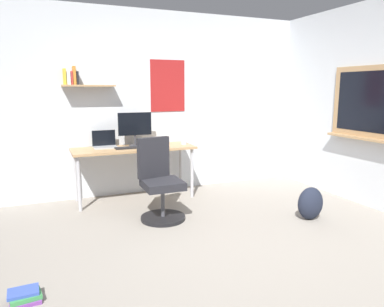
{
  "coord_description": "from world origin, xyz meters",
  "views": [
    {
      "loc": [
        -1.44,
        -2.66,
        1.52
      ],
      "look_at": [
        -0.02,
        0.73,
        0.85
      ],
      "focal_mm": 33.66,
      "sensor_mm": 36.0,
      "label": 1
    }
  ],
  "objects_px": {
    "office_chair": "(160,185)",
    "coffee_mug": "(184,141)",
    "monitor_primary": "(135,127)",
    "backpack": "(310,203)",
    "book_stack_on_floor": "(25,297)",
    "keyboard": "(129,148)",
    "laptop": "(105,143)",
    "computer_mouse": "(150,146)",
    "desk": "(134,153)"
  },
  "relations": [
    {
      "from": "desk",
      "to": "coffee_mug",
      "type": "xyz_separation_m",
      "value": [
        0.72,
        -0.02,
        0.12
      ]
    },
    {
      "from": "desk",
      "to": "laptop",
      "type": "height_order",
      "value": "laptop"
    },
    {
      "from": "backpack",
      "to": "monitor_primary",
      "type": "bearing_deg",
      "value": 135.14
    },
    {
      "from": "laptop",
      "to": "monitor_primary",
      "type": "xyz_separation_m",
      "value": [
        0.41,
        -0.05,
        0.22
      ]
    },
    {
      "from": "coffee_mug",
      "to": "backpack",
      "type": "bearing_deg",
      "value": -57.47
    },
    {
      "from": "monitor_primary",
      "to": "keyboard",
      "type": "relative_size",
      "value": 1.25
    },
    {
      "from": "computer_mouse",
      "to": "backpack",
      "type": "relative_size",
      "value": 0.27
    },
    {
      "from": "desk",
      "to": "monitor_primary",
      "type": "height_order",
      "value": "monitor_primary"
    },
    {
      "from": "book_stack_on_floor",
      "to": "backpack",
      "type": "bearing_deg",
      "value": 10.15
    },
    {
      "from": "office_chair",
      "to": "monitor_primary",
      "type": "bearing_deg",
      "value": 93.07
    },
    {
      "from": "laptop",
      "to": "book_stack_on_floor",
      "type": "height_order",
      "value": "laptop"
    },
    {
      "from": "computer_mouse",
      "to": "monitor_primary",
      "type": "bearing_deg",
      "value": 134.21
    },
    {
      "from": "coffee_mug",
      "to": "backpack",
      "type": "distance_m",
      "value": 1.92
    },
    {
      "from": "coffee_mug",
      "to": "desk",
      "type": "bearing_deg",
      "value": 178.33
    },
    {
      "from": "office_chair",
      "to": "computer_mouse",
      "type": "relative_size",
      "value": 9.13
    },
    {
      "from": "coffee_mug",
      "to": "book_stack_on_floor",
      "type": "distance_m",
      "value": 3.01
    },
    {
      "from": "desk",
      "to": "keyboard",
      "type": "distance_m",
      "value": 0.14
    },
    {
      "from": "office_chair",
      "to": "coffee_mug",
      "type": "distance_m",
      "value": 1.1
    },
    {
      "from": "book_stack_on_floor",
      "to": "computer_mouse",
      "type": "bearing_deg",
      "value": 53.07
    },
    {
      "from": "computer_mouse",
      "to": "keyboard",
      "type": "bearing_deg",
      "value": 180.0
    },
    {
      "from": "office_chair",
      "to": "keyboard",
      "type": "relative_size",
      "value": 2.57
    },
    {
      "from": "backpack",
      "to": "book_stack_on_floor",
      "type": "height_order",
      "value": "backpack"
    },
    {
      "from": "office_chair",
      "to": "backpack",
      "type": "distance_m",
      "value": 1.77
    },
    {
      "from": "desk",
      "to": "backpack",
      "type": "distance_m",
      "value": 2.35
    },
    {
      "from": "monitor_primary",
      "to": "backpack",
      "type": "distance_m",
      "value": 2.48
    },
    {
      "from": "desk",
      "to": "computer_mouse",
      "type": "height_order",
      "value": "computer_mouse"
    },
    {
      "from": "coffee_mug",
      "to": "keyboard",
      "type": "bearing_deg",
      "value": -176.42
    },
    {
      "from": "monitor_primary",
      "to": "book_stack_on_floor",
      "type": "relative_size",
      "value": 1.97
    },
    {
      "from": "monitor_primary",
      "to": "keyboard",
      "type": "distance_m",
      "value": 0.33
    },
    {
      "from": "laptop",
      "to": "coffee_mug",
      "type": "relative_size",
      "value": 3.37
    },
    {
      "from": "coffee_mug",
      "to": "monitor_primary",
      "type": "bearing_deg",
      "value": 170.64
    },
    {
      "from": "office_chair",
      "to": "coffee_mug",
      "type": "height_order",
      "value": "office_chair"
    },
    {
      "from": "keyboard",
      "to": "book_stack_on_floor",
      "type": "bearing_deg",
      "value": -121.54
    },
    {
      "from": "office_chair",
      "to": "laptop",
      "type": "bearing_deg",
      "value": 115.04
    },
    {
      "from": "computer_mouse",
      "to": "backpack",
      "type": "xyz_separation_m",
      "value": [
        1.5,
        -1.49,
        -0.55
      ]
    },
    {
      "from": "laptop",
      "to": "monitor_primary",
      "type": "height_order",
      "value": "monitor_primary"
    },
    {
      "from": "desk",
      "to": "office_chair",
      "type": "xyz_separation_m",
      "value": [
        0.09,
        -0.84,
        -0.25
      ]
    },
    {
      "from": "desk",
      "to": "monitor_primary",
      "type": "relative_size",
      "value": 3.53
    },
    {
      "from": "monitor_primary",
      "to": "keyboard",
      "type": "xyz_separation_m",
      "value": [
        -0.12,
        -0.16,
        -0.26
      ]
    },
    {
      "from": "monitor_primary",
      "to": "backpack",
      "type": "bearing_deg",
      "value": -44.86
    },
    {
      "from": "desk",
      "to": "monitor_primary",
      "type": "xyz_separation_m",
      "value": [
        0.04,
        0.09,
        0.34
      ]
    },
    {
      "from": "keyboard",
      "to": "book_stack_on_floor",
      "type": "relative_size",
      "value": 1.57
    },
    {
      "from": "computer_mouse",
      "to": "coffee_mug",
      "type": "relative_size",
      "value": 1.13
    },
    {
      "from": "office_chair",
      "to": "monitor_primary",
      "type": "distance_m",
      "value": 1.11
    },
    {
      "from": "keyboard",
      "to": "book_stack_on_floor",
      "type": "distance_m",
      "value": 2.48
    },
    {
      "from": "laptop",
      "to": "keyboard",
      "type": "relative_size",
      "value": 0.84
    },
    {
      "from": "book_stack_on_floor",
      "to": "office_chair",
      "type": "bearing_deg",
      "value": 41.56
    },
    {
      "from": "office_chair",
      "to": "coffee_mug",
      "type": "bearing_deg",
      "value": 52.69
    },
    {
      "from": "keyboard",
      "to": "backpack",
      "type": "bearing_deg",
      "value": -39.9
    },
    {
      "from": "laptop",
      "to": "coffee_mug",
      "type": "distance_m",
      "value": 1.1
    }
  ]
}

